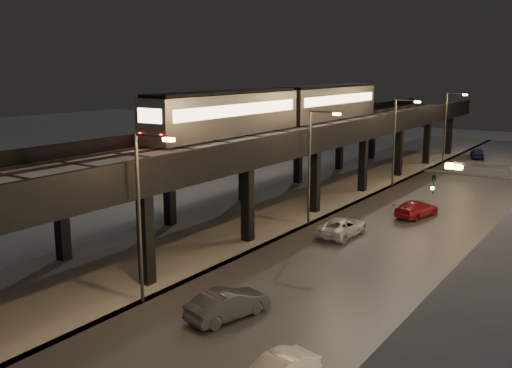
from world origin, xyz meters
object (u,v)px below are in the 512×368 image
Objects in this scene: subway_train at (285,107)px; car_near_white at (228,305)px; car_mid_dark at (416,209)px; car_far_white at (477,154)px; car_mid_silver at (342,227)px.

subway_train is 8.32× the size of car_near_white.
car_far_white is at bearing -72.23° from car_mid_dark.
car_mid_dark is (1.26, 24.20, -0.05)m from car_near_white.
car_mid_dark is 34.89m from car_far_white.
subway_train is at bearing -50.35° from car_near_white.
car_far_white is (-0.57, 43.07, 0.01)m from car_mid_silver.
subway_train reaches higher than car_near_white.
car_mid_silver is 8.78m from car_mid_dark.
car_near_white is 24.23m from car_mid_dark.
car_near_white reaches higher than car_mid_silver.
car_mid_silver is 1.21× the size of car_far_white.
car_near_white is at bearing 96.18° from car_mid_silver.
subway_train reaches higher than car_mid_silver.
subway_train is 7.57× the size of car_mid_silver.
subway_train is at bearing 3.68° from car_mid_dark.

